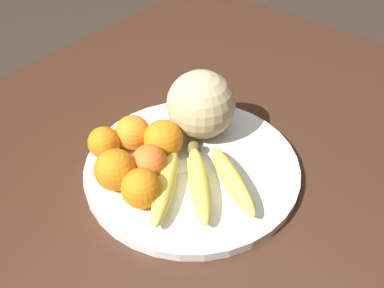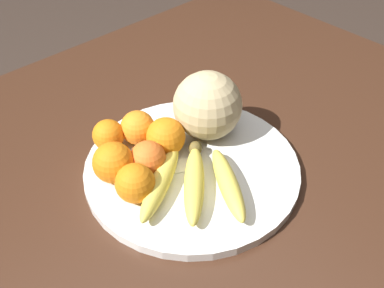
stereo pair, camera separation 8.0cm
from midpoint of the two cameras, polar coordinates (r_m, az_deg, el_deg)
kitchen_table at (r=0.94m, az=-3.72°, el=-6.04°), size 1.36×1.03×0.75m
fruit_bowl at (r=0.83m, az=-2.73°, el=-3.09°), size 0.40×0.40×0.02m
melon at (r=0.86m, az=-1.52°, el=4.92°), size 0.13×0.13×0.13m
banana_bunch at (r=0.77m, az=-2.14°, el=-4.96°), size 0.23×0.23×0.04m
orange_front_left at (r=0.86m, az=-10.18°, el=1.34°), size 0.07×0.07×0.07m
orange_front_right at (r=0.79m, az=-8.08°, el=-2.60°), size 0.06×0.06×0.06m
orange_mid_center at (r=0.78m, az=-12.59°, el=-3.35°), size 0.07×0.07×0.07m
orange_back_left at (r=0.85m, az=-13.75°, el=0.07°), size 0.06×0.06×0.06m
orange_back_right at (r=0.83m, az=-6.40°, el=0.51°), size 0.07×0.07×0.07m
orange_top_small at (r=0.75m, az=-9.49°, el=-5.73°), size 0.07×0.07×0.07m
produce_tag at (r=0.82m, az=-5.66°, el=-3.42°), size 0.10×0.08×0.00m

